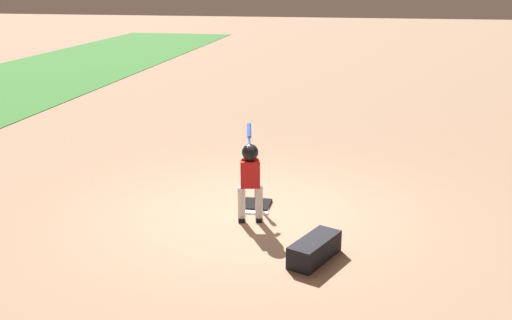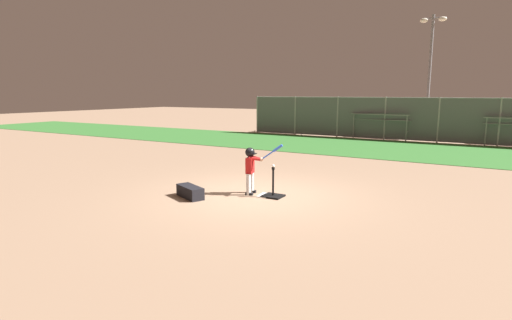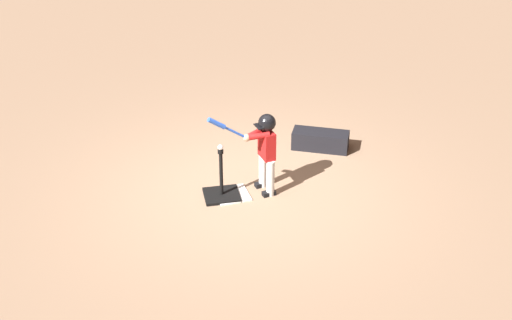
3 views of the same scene
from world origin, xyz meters
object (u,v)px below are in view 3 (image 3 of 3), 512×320
object	(u,v)px
batting_tee	(222,191)
equipment_bag	(320,140)
baseball	(220,147)
batter_child	(264,144)

from	to	relation	value
batting_tee	equipment_bag	bearing A→B (deg)	-147.90
baseball	equipment_bag	distance (m)	2.07
baseball	batting_tee	bearing A→B (deg)	-153.43
equipment_bag	batter_child	bearing A→B (deg)	67.29
equipment_bag	baseball	bearing A→B (deg)	55.91
batter_child	baseball	distance (m)	0.59
batter_child	equipment_bag	bearing A→B (deg)	-136.52
batting_tee	baseball	world-z (taller)	baseball
batter_child	equipment_bag	size ratio (longest dim) A/B	1.51
batter_child	equipment_bag	distance (m)	1.60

